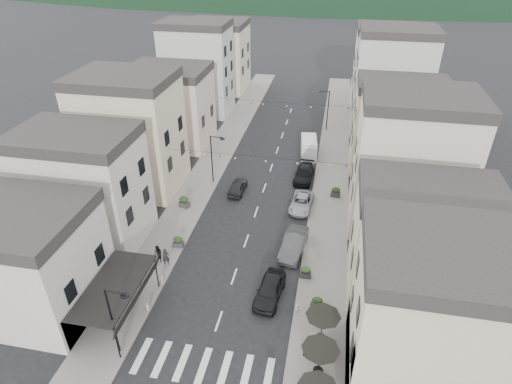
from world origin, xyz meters
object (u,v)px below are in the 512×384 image
Objects in this scene: parked_car_a at (270,290)px; pedestrian_a at (166,257)px; delivery_van at (309,147)px; parked_car_c at (302,203)px; parked_car_d at (304,174)px; parked_car_e at (238,187)px; parked_car_b at (294,244)px; pedestrian_b at (158,254)px.

pedestrian_a reaches higher than parked_car_a.
delivery_van is 3.04× the size of pedestrian_a.
parked_car_d is (-0.31, 6.17, 0.07)m from parked_car_c.
delivery_van is (-0.38, 12.83, 0.50)m from parked_car_c.
parked_car_c is 1.18× the size of parked_car_e.
parked_car_b is (1.21, 6.12, 0.05)m from parked_car_a.
parked_car_e is at bearing 170.20° from parked_car_c.
parked_car_c is 2.77× the size of pedestrian_b.
parked_car_c is at bearing 26.06° from pedestrian_a.
parked_car_a is at bearing 20.33° from pedestrian_b.
parked_car_b is 3.07× the size of pedestrian_a.
parked_car_c is at bearing -83.64° from parked_car_d.
parked_car_c is 0.93× the size of delivery_van.
parked_car_c is (1.20, 13.47, -0.15)m from parked_car_a.
pedestrian_b is (-11.57, -11.19, 0.32)m from parked_car_c.
delivery_van is 2.99× the size of pedestrian_b.
pedestrian_b reaches higher than parked_car_a.
parked_car_e is 2.34× the size of pedestrian_b.
pedestrian_b is (-4.18, -13.04, 0.29)m from parked_car_e.
pedestrian_b is at bearing -154.32° from parked_car_b.
parked_car_a is 0.92× the size of delivery_van.
pedestrian_b is (-11.58, -3.85, 0.12)m from parked_car_b.
delivery_van is (-0.07, 6.66, 0.42)m from parked_car_d.
parked_car_d is 3.00× the size of pedestrian_a.
parked_car_d is 0.99× the size of delivery_van.
parked_car_a is 26.31m from delivery_van.
pedestrian_b reaches higher than parked_car_c.
pedestrian_b is at bearing -119.47° from parked_car_d.
delivery_van reaches higher than parked_car_b.
pedestrian_a reaches higher than parked_car_c.
parked_car_b reaches higher than parked_car_c.
parked_car_d is at bearing 93.27° from parked_car_a.
delivery_van reaches higher than pedestrian_a.
parked_car_b reaches higher than parked_car_d.
parked_car_e is at bearing 55.09° from pedestrian_a.
delivery_van is 26.50m from pedestrian_b.
parked_car_a is at bearing -93.88° from parked_car_b.
parked_car_b is 11.80m from parked_car_e.
parked_car_e is (-7.40, 9.19, -0.17)m from parked_car_b.
pedestrian_b is at bearing -131.69° from parked_car_c.
parked_car_a is at bearing 113.34° from parked_car_e.
parked_car_a is 13.52m from parked_car_c.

